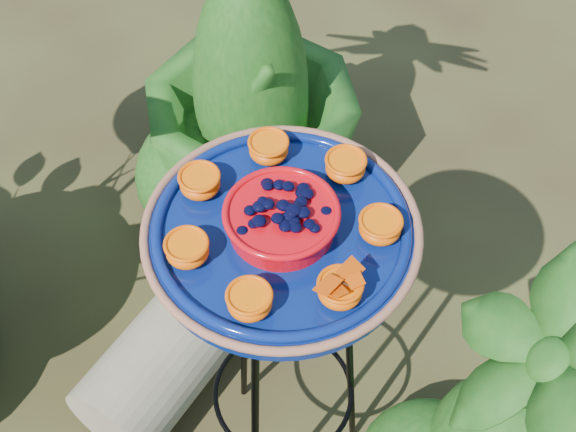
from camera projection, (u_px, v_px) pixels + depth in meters
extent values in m
torus|color=black|center=(282.00, 246.00, 1.23)|extent=(0.23, 0.23, 0.01)
torus|color=black|center=(283.00, 392.00, 1.64)|extent=(0.29, 0.29, 0.01)
cylinder|color=black|center=(244.00, 318.00, 1.61)|extent=(0.01, 0.08, 0.79)
cylinder|color=black|center=(255.00, 424.00, 1.47)|extent=(0.07, 0.05, 0.79)
cylinder|color=black|center=(350.00, 358.00, 1.55)|extent=(0.07, 0.05, 0.79)
cylinder|color=navy|center=(282.00, 235.00, 1.21)|extent=(0.40, 0.40, 0.04)
torus|color=#905B41|center=(282.00, 229.00, 1.20)|extent=(0.42, 0.42, 0.01)
torus|color=navy|center=(282.00, 228.00, 1.19)|extent=(0.39, 0.39, 0.02)
cylinder|color=red|center=(282.00, 220.00, 1.18)|extent=(0.16, 0.16, 0.04)
torus|color=red|center=(281.00, 212.00, 1.16)|extent=(0.17, 0.17, 0.01)
ellipsoid|color=black|center=(281.00, 210.00, 1.16)|extent=(0.14, 0.14, 0.03)
ellipsoid|color=orange|center=(345.00, 168.00, 1.25)|extent=(0.06, 0.06, 0.03)
cylinder|color=#F56404|center=(346.00, 161.00, 1.23)|extent=(0.06, 0.06, 0.01)
ellipsoid|color=orange|center=(269.00, 150.00, 1.27)|extent=(0.06, 0.06, 0.03)
cylinder|color=#F56404|center=(268.00, 143.00, 1.26)|extent=(0.06, 0.06, 0.01)
ellipsoid|color=orange|center=(200.00, 184.00, 1.23)|extent=(0.06, 0.06, 0.03)
cylinder|color=#F56404|center=(199.00, 178.00, 1.21)|extent=(0.06, 0.06, 0.01)
ellipsoid|color=orange|center=(187.00, 251.00, 1.15)|extent=(0.06, 0.06, 0.03)
cylinder|color=#F56404|center=(186.00, 245.00, 1.14)|extent=(0.06, 0.06, 0.01)
ellipsoid|color=orange|center=(250.00, 302.00, 1.10)|extent=(0.06, 0.06, 0.03)
cylinder|color=#F56404|center=(249.00, 296.00, 1.09)|extent=(0.06, 0.06, 0.01)
ellipsoid|color=orange|center=(340.00, 291.00, 1.11)|extent=(0.06, 0.06, 0.03)
cylinder|color=#F56404|center=(340.00, 285.00, 1.10)|extent=(0.06, 0.06, 0.01)
ellipsoid|color=orange|center=(380.00, 228.00, 1.18)|extent=(0.06, 0.06, 0.03)
cylinder|color=#F56404|center=(381.00, 222.00, 1.16)|extent=(0.06, 0.06, 0.01)
cylinder|color=black|center=(341.00, 281.00, 1.09)|extent=(0.01, 0.02, 0.00)
cube|color=#F55104|center=(328.00, 285.00, 1.08)|extent=(0.04, 0.03, 0.01)
cube|color=#F55104|center=(350.00, 270.00, 1.09)|extent=(0.04, 0.03, 0.01)
cylinder|color=gray|center=(199.00, 317.00, 1.93)|extent=(0.72, 0.45, 0.23)
imported|color=#154612|center=(250.00, 66.00, 1.92)|extent=(0.78, 0.78, 0.99)
imported|color=#154612|center=(517.00, 413.00, 1.49)|extent=(0.48, 0.48, 0.77)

